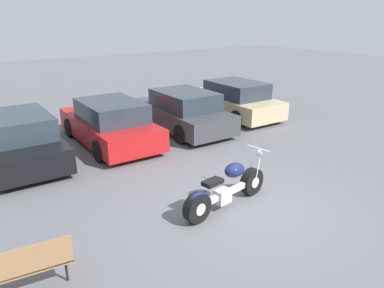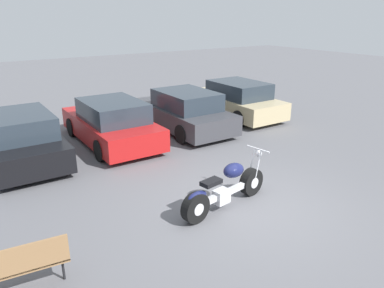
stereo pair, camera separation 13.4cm
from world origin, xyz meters
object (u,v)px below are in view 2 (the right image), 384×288
at_px(parked_car_red, 111,123).
at_px(parked_car_champagne, 236,100).
at_px(parked_car_dark_grey, 184,111).
at_px(parked_car_black, 20,138).
at_px(motorcycle, 225,189).
at_px(park_bench, 10,267).

height_order(parked_car_red, parked_car_champagne, same).
relative_size(parked_car_red, parked_car_dark_grey, 1.00).
bearing_deg(parked_car_black, motorcycle, -59.57).
height_order(parked_car_black, parked_car_dark_grey, same).
relative_size(parked_car_champagne, park_bench, 2.62).
bearing_deg(park_bench, parked_car_red, 56.20).
distance_m(parked_car_black, parked_car_champagne, 8.09).
height_order(parked_car_black, park_bench, parked_car_black).
bearing_deg(parked_car_black, park_bench, -101.31).
bearing_deg(park_bench, parked_car_dark_grey, 41.23).
relative_size(parked_car_red, parked_car_champagne, 1.00).
height_order(parked_car_black, parked_car_red, same).
xyz_separation_m(parked_car_black, parked_car_dark_grey, (5.39, 0.01, 0.00)).
distance_m(motorcycle, parked_car_champagne, 7.56).
xyz_separation_m(parked_car_dark_grey, park_bench, (-6.53, -5.72, -0.11)).
bearing_deg(park_bench, parked_car_black, 78.69).
bearing_deg(motorcycle, parked_car_black, 120.43).
distance_m(parked_car_dark_grey, park_bench, 8.68).
xyz_separation_m(motorcycle, parked_car_dark_grey, (2.30, 5.27, 0.23)).
bearing_deg(parked_car_champagne, parked_car_dark_grey, -171.43).
distance_m(parked_car_red, parked_car_champagne, 5.40).
relative_size(parked_car_black, parked_car_red, 1.00).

